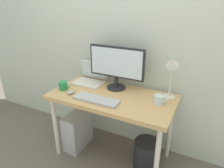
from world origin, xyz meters
TOP-DOWN VIEW (x-y plane):
  - ground_plane at (0.00, 0.00)m, footprint 6.00×6.00m
  - back_wall at (0.00, 0.37)m, footprint 4.40×0.04m
  - desk at (0.00, 0.00)m, footprint 1.21×0.61m
  - monitor at (-0.04, 0.17)m, footprint 0.59×0.20m
  - laptop at (-0.36, 0.19)m, footprint 0.32×0.27m
  - desk_lamp at (0.50, 0.18)m, footprint 0.11×0.16m
  - keyboard at (-0.08, -0.17)m, footprint 0.44×0.14m
  - mouse at (-0.38, -0.15)m, footprint 0.06×0.09m
  - coffee_mug at (-0.51, -0.10)m, footprint 0.12×0.09m
  - glass_cup at (0.45, 0.04)m, footprint 0.12×0.09m
  - computer_tower at (-0.42, -0.03)m, footprint 0.18×0.36m
  - wastebasket at (0.39, 0.01)m, footprint 0.26×0.26m

SIDE VIEW (x-z plane):
  - ground_plane at x=0.00m, z-range 0.00..0.00m
  - wastebasket at x=0.39m, z-range 0.00..0.30m
  - computer_tower at x=-0.42m, z-range 0.00..0.42m
  - desk at x=0.00m, z-range 0.29..1.02m
  - keyboard at x=-0.08m, z-range 0.73..0.75m
  - mouse at x=-0.38m, z-range 0.73..0.76m
  - glass_cup at x=0.45m, z-range 0.73..0.81m
  - coffee_mug at x=-0.51m, z-range 0.73..0.81m
  - laptop at x=-0.36m, z-range 0.67..0.90m
  - monitor at x=-0.04m, z-range 0.76..1.20m
  - desk_lamp at x=0.50m, z-range 0.81..1.23m
  - back_wall at x=0.00m, z-range 0.00..2.60m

